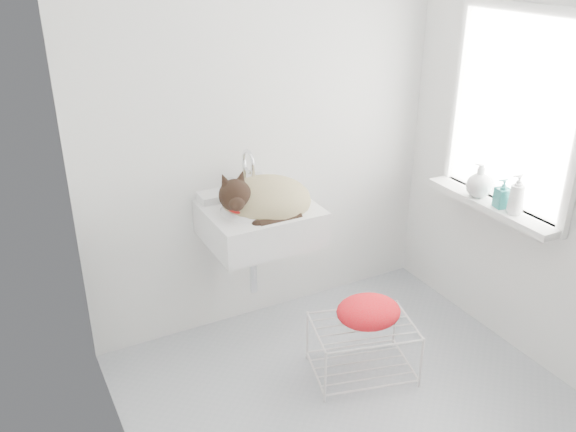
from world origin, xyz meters
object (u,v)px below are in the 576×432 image
sink (260,207)px  cat (263,200)px  wire_rack (362,350)px  bottle_c (478,196)px  bottle_a (514,213)px  bottle_b (501,207)px

sink → cat: cat is taller
wire_rack → bottle_c: size_ratio=2.77×
sink → cat: bearing=-60.3°
bottle_a → wire_rack: bearing=169.9°
cat → wire_rack: size_ratio=1.07×
sink → wire_rack: (0.33, -0.57, -0.70)m
wire_rack → bottle_b: (0.83, -0.05, 0.70)m
sink → cat: (0.01, -0.02, 0.04)m
wire_rack → bottle_a: (0.83, -0.15, 0.70)m
bottle_a → cat: bearing=148.9°
bottle_c → bottle_b: bearing=-90.0°
bottle_a → bottle_c: (0.00, 0.27, 0.00)m
bottle_b → bottle_c: bearing=90.0°
sink → bottle_b: size_ratio=3.67×
wire_rack → bottle_a: bottle_a is taller
cat → sink: bearing=134.4°
sink → bottle_a: (1.16, -0.71, 0.00)m
sink → bottle_a: bearing=-31.5°
cat → bottle_a: 1.35m
cat → bottle_a: cat is taller
sink → bottle_a: sink is taller
bottle_b → bottle_c: (0.00, 0.18, 0.00)m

